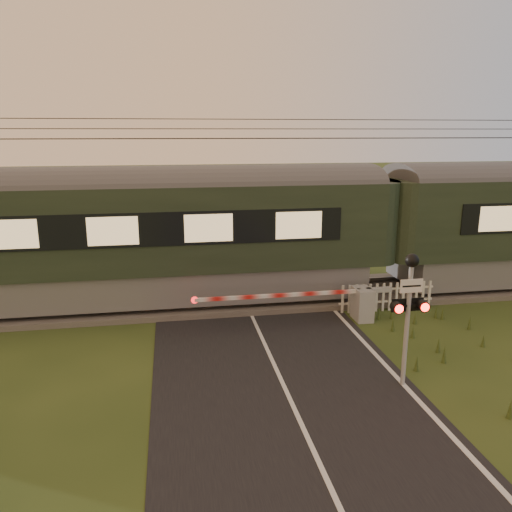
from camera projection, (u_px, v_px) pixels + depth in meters
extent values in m
plane|color=#273916|center=(286.00, 392.00, 11.25)|extent=(160.00, 160.00, 0.00)
cube|color=black|center=(286.00, 392.00, 11.25)|extent=(6.00, 140.00, 0.02)
cube|color=#47423D|center=(244.00, 298.00, 17.45)|extent=(140.00, 3.40, 0.24)
cube|color=slate|center=(247.00, 299.00, 16.71)|extent=(140.00, 0.08, 0.14)
cube|color=slate|center=(241.00, 286.00, 18.09)|extent=(140.00, 0.08, 0.14)
cube|color=#2D2116|center=(244.00, 294.00, 17.42)|extent=(0.24, 2.20, 0.06)
cylinder|color=black|center=(244.00, 139.00, 15.84)|extent=(120.00, 0.02, 0.02)
cylinder|color=black|center=(242.00, 138.00, 16.41)|extent=(120.00, 0.02, 0.02)
cylinder|color=black|center=(243.00, 119.00, 15.98)|extent=(120.00, 0.02, 0.02)
cylinder|color=black|center=(243.00, 129.00, 16.05)|extent=(120.00, 0.02, 0.02)
cube|color=slate|center=(33.00, 286.00, 16.11)|extent=(21.78, 2.88, 1.08)
cube|color=#212D1E|center=(27.00, 228.00, 15.65)|extent=(22.68, 3.13, 2.70)
cylinder|color=#4C4C4F|center=(22.00, 185.00, 15.32)|extent=(22.68, 1.10, 1.10)
cube|color=#FFD893|center=(11.00, 234.00, 14.08)|extent=(19.51, 0.04, 0.84)
cube|color=gray|center=(362.00, 304.00, 15.50)|extent=(0.51, 0.78, 1.02)
cylinder|color=gray|center=(358.00, 304.00, 15.48)|extent=(0.11, 0.11, 1.02)
cube|color=gray|center=(379.00, 290.00, 15.48)|extent=(0.83, 0.15, 0.15)
cube|color=red|center=(279.00, 295.00, 14.96)|extent=(5.05, 0.10, 0.10)
cylinder|color=red|center=(195.00, 300.00, 14.54)|extent=(0.20, 0.04, 0.20)
cylinder|color=gray|center=(407.00, 328.00, 11.23)|extent=(0.10, 0.10, 2.86)
cube|color=white|center=(411.00, 286.00, 10.93)|extent=(0.52, 0.03, 0.30)
sphere|color=black|center=(412.00, 260.00, 10.85)|extent=(0.30, 0.30, 0.30)
cube|color=black|center=(409.00, 306.00, 11.11)|extent=(0.71, 0.06, 0.06)
cylinder|color=#FF140C|center=(399.00, 309.00, 10.88)|extent=(0.19, 0.02, 0.19)
cylinder|color=#FF140C|center=(425.00, 307.00, 10.98)|extent=(0.19, 0.02, 0.19)
cube|color=black|center=(407.00, 305.00, 11.15)|extent=(0.76, 0.02, 0.30)
cube|color=silver|center=(386.00, 301.00, 16.33)|extent=(3.24, 0.04, 0.06)
cube|color=silver|center=(387.00, 289.00, 16.23)|extent=(3.24, 0.04, 0.06)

